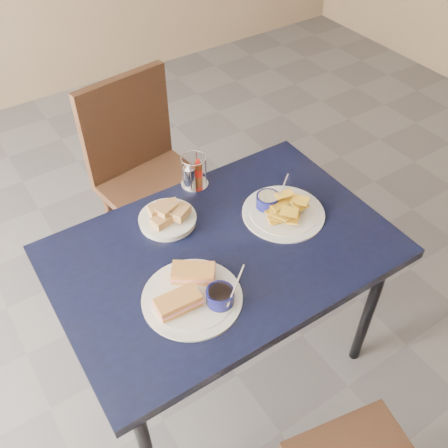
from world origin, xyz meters
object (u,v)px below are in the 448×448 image
plantain_plate (279,209)px  dining_table (223,261)px  sandwich_plate (194,293)px  bread_basket (167,216)px  condiment_caddy (193,174)px  chair_far (146,164)px

plantain_plate → dining_table: bearing=-172.7°
dining_table → plantain_plate: plantain_plate is taller
sandwich_plate → bread_basket: sandwich_plate is taller
dining_table → condiment_caddy: bearing=75.4°
dining_table → condiment_caddy: size_ratio=8.75×
sandwich_plate → dining_table: bearing=33.3°
plantain_plate → chair_far: bearing=103.6°
dining_table → sandwich_plate: size_ratio=3.64×
dining_table → condiment_caddy: 0.39m
condiment_caddy → plantain_plate: bearing=-60.0°
condiment_caddy → sandwich_plate: bearing=-120.8°
dining_table → bread_basket: bearing=113.5°
sandwich_plate → bread_basket: bearing=74.4°
sandwich_plate → plantain_plate: 0.50m
dining_table → condiment_caddy: (0.09, 0.36, 0.12)m
plantain_plate → bread_basket: 0.42m
dining_table → chair_far: 0.83m
bread_basket → condiment_caddy: size_ratio=1.54×
plantain_plate → bread_basket: (-0.37, 0.19, 0.01)m
chair_far → condiment_caddy: size_ratio=7.19×
chair_far → condiment_caddy: 0.52m
bread_basket → condiment_caddy: condiment_caddy is taller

